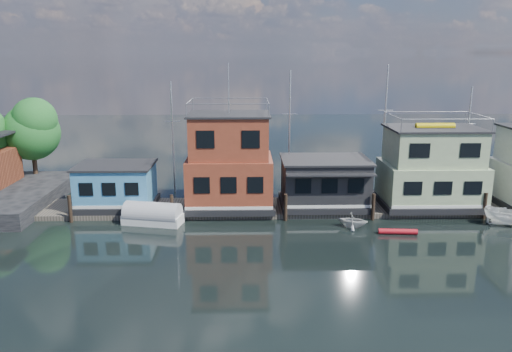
{
  "coord_description": "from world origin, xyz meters",
  "views": [
    {
      "loc": [
        -7.19,
        -28.56,
        13.03
      ],
      "look_at": [
        -6.29,
        12.0,
        3.0
      ],
      "focal_mm": 35.0,
      "sensor_mm": 36.0,
      "label": 1
    }
  ],
  "objects_px": {
    "houseboat_blue": "(116,186)",
    "motorboat": "(512,217)",
    "dinghy_white": "(353,220)",
    "houseboat_red": "(230,163)",
    "red_kayak": "(398,231)",
    "houseboat_green": "(431,169)",
    "tarp_runabout": "(153,215)",
    "houseboat_dark": "(325,182)"
  },
  "relations": [
    {
      "from": "houseboat_green",
      "to": "motorboat",
      "type": "relative_size",
      "value": 2.09
    },
    {
      "from": "tarp_runabout",
      "to": "red_kayak",
      "type": "distance_m",
      "value": 18.74
    },
    {
      "from": "tarp_runabout",
      "to": "red_kayak",
      "type": "relative_size",
      "value": 1.72
    },
    {
      "from": "houseboat_green",
      "to": "dinghy_white",
      "type": "relative_size",
      "value": 3.69
    },
    {
      "from": "dinghy_white",
      "to": "red_kayak",
      "type": "relative_size",
      "value": 0.8
    },
    {
      "from": "houseboat_blue",
      "to": "houseboat_green",
      "type": "xyz_separation_m",
      "value": [
        26.5,
        0.0,
        1.34
      ]
    },
    {
      "from": "motorboat",
      "to": "tarp_runabout",
      "type": "bearing_deg",
      "value": 110.73
    },
    {
      "from": "houseboat_green",
      "to": "tarp_runabout",
      "type": "relative_size",
      "value": 1.73
    },
    {
      "from": "houseboat_dark",
      "to": "motorboat",
      "type": "xyz_separation_m",
      "value": [
        13.83,
        -4.53,
        -1.64
      ]
    },
    {
      "from": "dinghy_white",
      "to": "houseboat_red",
      "type": "bearing_deg",
      "value": 84.23
    },
    {
      "from": "houseboat_red",
      "to": "houseboat_green",
      "type": "xyz_separation_m",
      "value": [
        17.0,
        0.0,
        -0.55
      ]
    },
    {
      "from": "red_kayak",
      "to": "houseboat_dark",
      "type": "bearing_deg",
      "value": 131.95
    },
    {
      "from": "dinghy_white",
      "to": "red_kayak",
      "type": "bearing_deg",
      "value": -97.39
    },
    {
      "from": "houseboat_red",
      "to": "tarp_runabout",
      "type": "xyz_separation_m",
      "value": [
        -5.96,
        -3.29,
        -3.41
      ]
    },
    {
      "from": "dinghy_white",
      "to": "houseboat_green",
      "type": "bearing_deg",
      "value": -39.44
    },
    {
      "from": "houseboat_dark",
      "to": "motorboat",
      "type": "height_order",
      "value": "houseboat_dark"
    },
    {
      "from": "tarp_runabout",
      "to": "houseboat_dark",
      "type": "bearing_deg",
      "value": 25.27
    },
    {
      "from": "tarp_runabout",
      "to": "motorboat",
      "type": "distance_m",
      "value": 27.82
    },
    {
      "from": "houseboat_red",
      "to": "red_kayak",
      "type": "height_order",
      "value": "houseboat_red"
    },
    {
      "from": "houseboat_green",
      "to": "houseboat_dark",
      "type": "bearing_deg",
      "value": -179.88
    },
    {
      "from": "houseboat_blue",
      "to": "houseboat_green",
      "type": "relative_size",
      "value": 0.76
    },
    {
      "from": "houseboat_blue",
      "to": "houseboat_green",
      "type": "height_order",
      "value": "houseboat_green"
    },
    {
      "from": "houseboat_blue",
      "to": "motorboat",
      "type": "xyz_separation_m",
      "value": [
        31.33,
        -4.55,
        -1.43
      ]
    },
    {
      "from": "dinghy_white",
      "to": "red_kayak",
      "type": "height_order",
      "value": "dinghy_white"
    },
    {
      "from": "red_kayak",
      "to": "dinghy_white",
      "type": "bearing_deg",
      "value": 157.88
    },
    {
      "from": "houseboat_blue",
      "to": "dinghy_white",
      "type": "xyz_separation_m",
      "value": [
        19.03,
        -4.5,
        -1.61
      ]
    },
    {
      "from": "houseboat_green",
      "to": "dinghy_white",
      "type": "bearing_deg",
      "value": -148.94
    },
    {
      "from": "houseboat_green",
      "to": "dinghy_white",
      "type": "height_order",
      "value": "houseboat_green"
    },
    {
      "from": "dinghy_white",
      "to": "tarp_runabout",
      "type": "bearing_deg",
      "value": 105.03
    },
    {
      "from": "houseboat_blue",
      "to": "red_kayak",
      "type": "distance_m",
      "value": 22.96
    },
    {
      "from": "houseboat_red",
      "to": "houseboat_green",
      "type": "bearing_deg",
      "value": 0.0
    },
    {
      "from": "houseboat_blue",
      "to": "motorboat",
      "type": "distance_m",
      "value": 31.69
    },
    {
      "from": "houseboat_red",
      "to": "houseboat_green",
      "type": "distance_m",
      "value": 17.01
    },
    {
      "from": "houseboat_dark",
      "to": "houseboat_blue",
      "type": "bearing_deg",
      "value": 179.94
    },
    {
      "from": "houseboat_red",
      "to": "dinghy_white",
      "type": "bearing_deg",
      "value": -25.27
    },
    {
      "from": "houseboat_green",
      "to": "motorboat",
      "type": "height_order",
      "value": "houseboat_green"
    },
    {
      "from": "houseboat_blue",
      "to": "dinghy_white",
      "type": "height_order",
      "value": "houseboat_blue"
    },
    {
      "from": "houseboat_dark",
      "to": "houseboat_green",
      "type": "height_order",
      "value": "houseboat_green"
    },
    {
      "from": "tarp_runabout",
      "to": "houseboat_green",
      "type": "bearing_deg",
      "value": 20.24
    },
    {
      "from": "houseboat_blue",
      "to": "motorboat",
      "type": "relative_size",
      "value": 1.59
    },
    {
      "from": "houseboat_blue",
      "to": "red_kayak",
      "type": "xyz_separation_m",
      "value": [
        22.07,
        -6.04,
        -2.0
      ]
    },
    {
      "from": "houseboat_blue",
      "to": "houseboat_green",
      "type": "distance_m",
      "value": 26.53
    }
  ]
}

